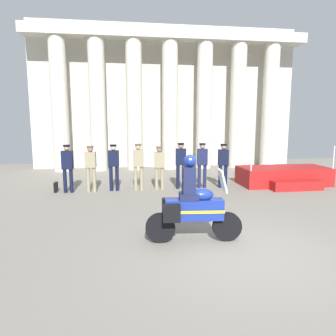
% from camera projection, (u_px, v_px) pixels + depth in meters
% --- Properties ---
extents(ground_plane, '(28.00, 28.00, 0.00)m').
position_uv_depth(ground_plane, '(237.00, 253.00, 6.29)').
color(ground_plane, gray).
extents(colonnade_backdrop, '(14.49, 1.68, 7.66)m').
position_uv_depth(colonnade_backdrop, '(169.00, 95.00, 16.95)').
color(colonnade_backdrop, beige).
rests_on(colonnade_backdrop, ground_plane).
extents(reviewing_stand, '(3.52, 2.05, 1.62)m').
position_uv_depth(reviewing_stand, '(284.00, 177.00, 12.72)').
color(reviewing_stand, '#A51919').
rests_on(reviewing_stand, ground_plane).
extents(officer_in_row_0, '(0.40, 0.25, 1.73)m').
position_uv_depth(officer_in_row_0, '(67.00, 165.00, 11.30)').
color(officer_in_row_0, black).
rests_on(officer_in_row_0, ground_plane).
extents(officer_in_row_1, '(0.40, 0.25, 1.69)m').
position_uv_depth(officer_in_row_1, '(91.00, 165.00, 11.38)').
color(officer_in_row_1, gray).
rests_on(officer_in_row_1, ground_plane).
extents(officer_in_row_2, '(0.40, 0.25, 1.72)m').
position_uv_depth(officer_in_row_2, '(114.00, 164.00, 11.62)').
color(officer_in_row_2, black).
rests_on(officer_in_row_2, ground_plane).
extents(officer_in_row_3, '(0.40, 0.25, 1.74)m').
position_uv_depth(officer_in_row_3, '(138.00, 163.00, 11.68)').
color(officer_in_row_3, gray).
rests_on(officer_in_row_3, ground_plane).
extents(officer_in_row_4, '(0.40, 0.25, 1.63)m').
position_uv_depth(officer_in_row_4, '(159.00, 164.00, 11.85)').
color(officer_in_row_4, gray).
rests_on(officer_in_row_4, ground_plane).
extents(officer_in_row_5, '(0.40, 0.25, 1.75)m').
position_uv_depth(officer_in_row_5, '(181.00, 162.00, 11.97)').
color(officer_in_row_5, black).
rests_on(officer_in_row_5, ground_plane).
extents(officer_in_row_6, '(0.40, 0.25, 1.73)m').
position_uv_depth(officer_in_row_6, '(202.00, 162.00, 12.11)').
color(officer_in_row_6, '#191E42').
rests_on(officer_in_row_6, ground_plane).
extents(officer_in_row_7, '(0.40, 0.25, 1.70)m').
position_uv_depth(officer_in_row_7, '(223.00, 162.00, 12.16)').
color(officer_in_row_7, black).
rests_on(officer_in_row_7, ground_plane).
extents(motorcycle_with_rider, '(2.09, 0.73, 1.90)m').
position_uv_depth(motorcycle_with_rider, '(191.00, 206.00, 6.74)').
color(motorcycle_with_rider, black).
rests_on(motorcycle_with_rider, ground_plane).
extents(briefcase_on_ground, '(0.10, 0.32, 0.36)m').
position_uv_depth(briefcase_on_ground, '(56.00, 187.00, 11.52)').
color(briefcase_on_ground, black).
rests_on(briefcase_on_ground, ground_plane).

